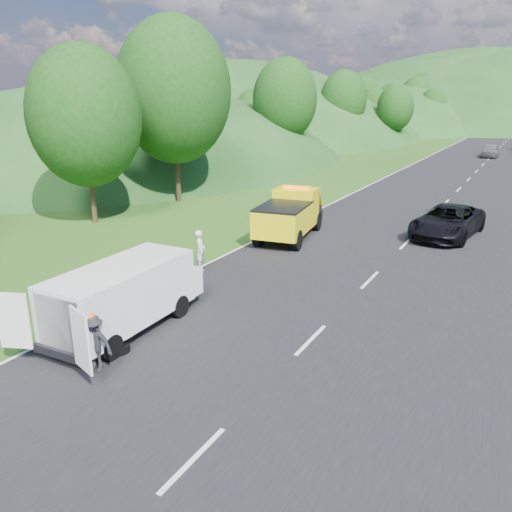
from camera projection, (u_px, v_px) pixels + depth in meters
The scene contains 12 objects.
ground at pixel (257, 300), 18.16m from camera, with size 320.00×320.00×0.00m, color #38661E.
road_surface at pixel (477, 171), 50.04m from camera, with size 14.00×200.00×0.02m, color black.
tree_line_left at pixel (338, 146), 76.92m from camera, with size 14.00×140.00×14.00m, color #214F17, non-canonical shape.
tow_truck at pixel (290, 214), 25.87m from camera, with size 3.08×6.24×2.57m.
white_van at pixel (125, 294), 15.44m from camera, with size 3.34×6.17×2.17m.
woman at pixel (201, 272), 21.06m from camera, with size 0.65×0.48×1.80m, color silver.
child at pixel (169, 296), 18.52m from camera, with size 0.47×0.36×0.96m, color tan.
worker at pixel (96, 371), 13.41m from camera, with size 1.04×0.60×1.61m, color black.
suitcase at pixel (152, 274), 19.93m from camera, with size 0.35×0.19×0.56m, color brown.
spare_tire at pixel (118, 352), 14.42m from camera, with size 0.69×0.69×0.20m, color black.
passing_suv at pixel (446, 237), 26.45m from camera, with size 2.71×5.87×1.63m, color black.
dist_car_a at pixel (489, 157), 62.11m from camera, with size 1.90×4.73×1.61m, color #505056.
Camera 1 is at (8.20, -14.70, 7.00)m, focal length 35.00 mm.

